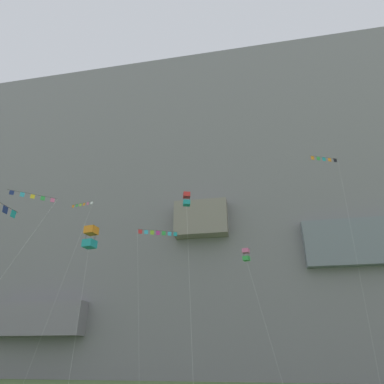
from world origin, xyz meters
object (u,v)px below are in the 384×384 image
kite_banner_high_right (79,217)px  kite_banner_far_left (28,207)px  kite_banner_far_right (157,236)px  kite_box_upper_right (187,200)px  kite_box_mid_center (246,255)px  kite_box_mid_left (90,237)px  kite_banner_low_center (327,168)px

kite_banner_high_right → kite_banner_far_left: size_ratio=1.28×
kite_banner_far_right → kite_box_upper_right: size_ratio=1.04×
kite_box_mid_center → kite_box_upper_right: 9.39m
kite_box_mid_center → kite_banner_far_left: bearing=-153.1°
kite_box_mid_left → kite_box_mid_center: bearing=25.3°
kite_box_upper_right → kite_banner_far_left: kite_box_upper_right is taller
kite_box_upper_right → kite_banner_far_right: bearing=117.9°
kite_banner_far_right → kite_box_mid_center: 13.68m
kite_banner_far_right → kite_banner_high_right: 10.92m
kite_banner_high_right → kite_box_mid_left: size_ratio=1.52×
kite_box_mid_center → kite_box_mid_left: size_ratio=0.93×
kite_banner_far_right → kite_box_mid_left: 13.38m
kite_banner_high_right → kite_banner_far_left: (2.14, -12.93, -4.11)m
kite_box_mid_left → kite_banner_far_left: bearing=-149.0°
kite_box_mid_center → kite_box_upper_right: (-5.22, -6.71, 3.97)m
kite_box_mid_left → kite_banner_high_right: bearing=126.7°
kite_box_mid_left → kite_banner_low_center: bearing=26.0°
kite_banner_low_center → kite_box_mid_left: kite_banner_low_center is taller
kite_banner_far_right → kite_banner_far_left: (-8.20, -15.51, -1.72)m
kite_banner_low_center → kite_banner_far_left: kite_banner_low_center is taller
kite_banner_far_right → kite_box_mid_center: size_ratio=1.35×
kite_banner_low_center → kite_box_mid_left: (-26.02, -12.67, -12.15)m
kite_box_upper_right → kite_banner_high_right: bearing=150.3°
kite_box_mid_center → kite_banner_low_center: (11.33, 5.72, 12.79)m
kite_banner_far_right → kite_banner_far_left: bearing=-117.9°
kite_box_mid_center → kite_banner_far_left: kite_banner_far_left is taller
kite_banner_far_left → kite_box_mid_left: 6.46m
kite_box_mid_center → kite_box_mid_left: (-14.69, -6.95, 0.64)m
kite_banner_far_left → kite_box_mid_left: (5.17, 3.11, -2.29)m
kite_banner_far_right → kite_banner_low_center: bearing=0.7°
kite_box_upper_right → kite_banner_far_left: 15.05m
kite_box_mid_center → kite_banner_far_right: bearing=154.9°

